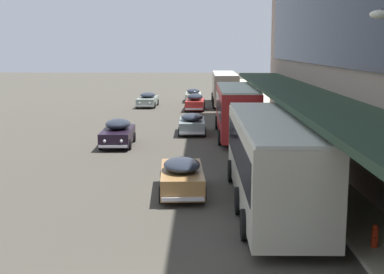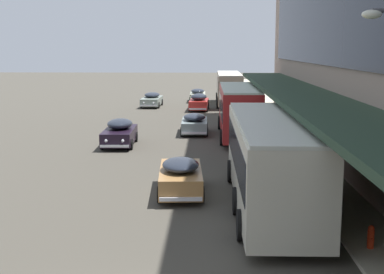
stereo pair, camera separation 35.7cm
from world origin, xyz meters
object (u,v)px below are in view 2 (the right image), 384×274
Objects in this scene: transit_bus_kerbside_far at (270,157)px; sedan_oncoming_rear at (199,102)px; transit_bus_kerbside_front at (239,108)px; transit_bus_kerbside_rear at (229,87)px; sedan_second_mid at (181,176)px; sedan_trailing_near at (194,123)px; fire_hydrant at (371,237)px; sedan_lead_mid at (198,95)px; sedan_lead_near at (152,100)px; sedan_oncoming_front at (120,133)px.

transit_bus_kerbside_far is 31.97m from sedan_oncoming_rear.
transit_bus_kerbside_front reaches higher than transit_bus_kerbside_rear.
transit_bus_kerbside_front is at bearing 90.92° from transit_bus_kerbside_far.
transit_bus_kerbside_front is at bearing -79.17° from sedan_oncoming_rear.
sedan_trailing_near is (0.16, 15.73, -0.03)m from sedan_second_mid.
transit_bus_kerbside_rear is 35.16m from sedan_second_mid.
transit_bus_kerbside_front is 14.67× the size of fire_hydrant.
transit_bus_kerbside_front is 20.92m from fire_hydrant.
transit_bus_kerbside_far is 2.63× the size of sedan_lead_mid.
transit_bus_kerbside_front is 2.24× the size of sedan_oncoming_rear.
sedan_second_mid is 33.47m from sedan_lead_near.
transit_bus_kerbside_rear is 4.91m from sedan_lead_mid.
fire_hydrant is at bearing -46.78° from sedan_second_mid.
transit_bus_kerbside_rear is 25.20m from sedan_oncoming_front.
sedan_lead_mid is at bearing 97.75° from transit_bus_kerbside_front.
transit_bus_kerbside_front is 0.89× the size of transit_bus_kerbside_far.
sedan_oncoming_rear is 1.01× the size of sedan_second_mid.
sedan_oncoming_rear is 19.49m from sedan_oncoming_front.
sedan_lead_near is (-8.14, 34.97, -1.22)m from transit_bus_kerbside_far.
sedan_trailing_near is (-3.12, -19.27, -1.20)m from transit_bus_kerbside_rear.
sedan_oncoming_rear is at bearing 89.62° from sedan_second_mid.
sedan_oncoming_rear is at bearing -121.38° from transit_bus_kerbside_rear.
sedan_lead_mid is (-3.27, 24.00, -1.22)m from transit_bus_kerbside_front.
transit_bus_kerbside_far reaches higher than sedan_second_mid.
fire_hydrant is (5.74, -36.27, -0.31)m from sedan_oncoming_rear.
transit_bus_kerbside_far is at bearing -28.13° from sedan_second_mid.
fire_hydrant is at bearing -59.27° from sedan_oncoming_front.
sedan_lead_mid is (-3.37, 3.37, -1.19)m from transit_bus_kerbside_rear.
sedan_oncoming_front is at bearing 120.73° from fire_hydrant.
sedan_lead_mid is at bearing 81.13° from sedan_oncoming_front.
transit_bus_kerbside_rear is at bearing 90.25° from transit_bus_kerbside_far.
transit_bus_kerbside_front is 2.03× the size of sedan_lead_near.
sedan_trailing_near is (-3.28, 17.56, -1.22)m from transit_bus_kerbside_far.
transit_bus_kerbside_rear is at bearing 72.35° from sedan_oncoming_front.
transit_bus_kerbside_far is 35.93m from sedan_lead_near.
transit_bus_kerbside_front is 8.33m from sedan_oncoming_front.
sedan_lead_mid is at bearing 48.58° from sedan_lead_near.
sedan_second_mid is 0.89× the size of sedan_lead_near.
sedan_lead_near is (-4.90, 3.19, -0.07)m from sedan_oncoming_rear.
transit_bus_kerbside_far is 2.47× the size of sedan_oncoming_front.
transit_bus_kerbside_rear is 6.02m from sedan_oncoming_rear.
sedan_oncoming_rear is 29.95m from sedan_second_mid.
sedan_second_mid is (-3.18, -14.36, -1.20)m from transit_bus_kerbside_front.
transit_bus_kerbside_far is at bearing -84.99° from sedan_lead_mid.
sedan_oncoming_front reaches higher than sedan_second_mid.
fire_hydrant is (5.94, -6.32, -0.27)m from sedan_second_mid.
transit_bus_kerbside_rear is 2.56× the size of sedan_lead_mid.
sedan_lead_near is at bearing 90.88° from sedan_oncoming_front.
transit_bus_kerbside_far reaches higher than fire_hydrant.
transit_bus_kerbside_front reaches higher than sedan_lead_mid.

